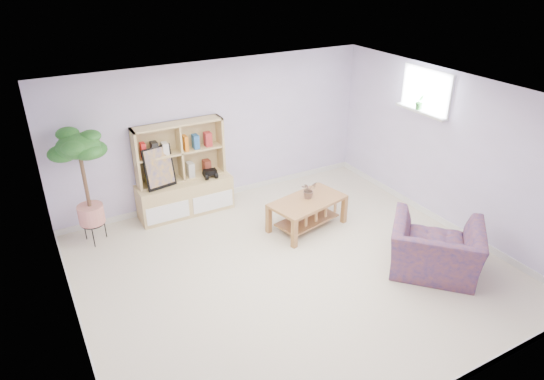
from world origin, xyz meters
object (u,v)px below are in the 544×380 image
coffee_table (307,214)px  armchair (436,246)px  storage_unit (183,170)px  floor_tree (86,189)px

coffee_table → armchair: size_ratio=1.03×
storage_unit → coffee_table: storage_unit is taller
storage_unit → floor_tree: (-1.51, -0.19, 0.12)m
floor_tree → armchair: (3.84, -3.03, -0.46)m
floor_tree → armchair: bearing=-38.2°
coffee_table → floor_tree: 3.29m
storage_unit → floor_tree: floor_tree is taller
coffee_table → floor_tree: size_ratio=0.67×
storage_unit → armchair: (2.33, -3.22, -0.34)m
storage_unit → coffee_table: bearing=-42.8°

